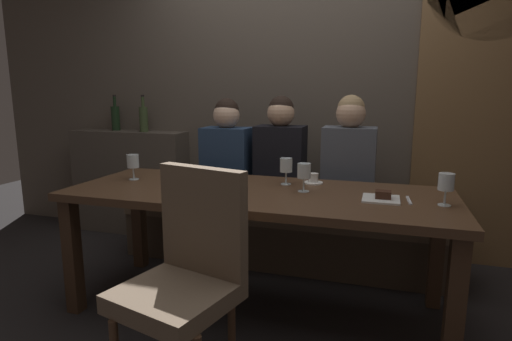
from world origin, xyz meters
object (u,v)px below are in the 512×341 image
object	(u,v)px
chair_near_side	(188,267)
banquette_bench	(284,235)
wine_glass_far_right	(304,172)
wine_bottle_dark_red	(116,117)
fork_on_table	(409,200)
diner_redhead	(227,155)
diner_bearded	(280,155)
wine_glass_far_left	(133,162)
wine_glass_near_left	(286,166)
espresso_cup	(313,179)
wine_bottle_pale_label	(144,118)
diner_far_end	(349,159)
wine_glass_center_front	(446,183)
dessert_plate	(382,197)
dining_table	(257,205)

from	to	relation	value
chair_near_side	banquette_bench	bearing A→B (deg)	86.44
chair_near_side	wine_glass_far_right	distance (m)	0.90
wine_bottle_dark_red	fork_on_table	size ratio (longest dim) A/B	1.92
diner_redhead	fork_on_table	size ratio (longest dim) A/B	4.74
diner_bearded	wine_glass_far_right	world-z (taller)	diner_bearded
fork_on_table	wine_glass_far_left	bearing A→B (deg)	175.12
diner_redhead	wine_glass_near_left	xyz separation A→B (m)	(0.58, -0.49, 0.03)
espresso_cup	wine_bottle_pale_label	bearing A→B (deg)	155.96
banquette_bench	diner_redhead	xyz separation A→B (m)	(-0.45, -0.01, 0.60)
diner_far_end	wine_bottle_dark_red	world-z (taller)	diner_far_end
wine_bottle_dark_red	espresso_cup	bearing A→B (deg)	-21.55
wine_glass_near_left	wine_bottle_pale_label	bearing A→B (deg)	151.34
wine_glass_far_right	wine_glass_center_front	world-z (taller)	same
espresso_cup	dessert_plate	size ratio (longest dim) A/B	0.63
dessert_plate	diner_redhead	bearing A→B (deg)	148.47
wine_glass_far_left	wine_bottle_dark_red	bearing A→B (deg)	129.76
wine_glass_far_left	wine_glass_near_left	bearing A→B (deg)	8.66
wine_glass_center_front	dessert_plate	bearing A→B (deg)	176.23
wine_bottle_dark_red	wine_glass_far_left	distance (m)	1.33
dining_table	banquette_bench	distance (m)	0.82
diner_redhead	espresso_cup	size ratio (longest dim) A/B	6.71
fork_on_table	diner_bearded	bearing A→B (deg)	136.98
diner_redhead	diner_far_end	distance (m)	0.91
wine_glass_far_left	fork_on_table	world-z (taller)	wine_glass_far_left
diner_bearded	fork_on_table	xyz separation A→B (m)	(0.87, -0.72, -0.10)
wine_glass_center_front	wine_glass_far_left	xyz separation A→B (m)	(-1.85, 0.09, -0.00)
dining_table	diner_redhead	distance (m)	0.84
banquette_bench	wine_bottle_pale_label	distance (m)	1.64
banquette_bench	dessert_plate	size ratio (longest dim) A/B	13.16
diner_bearded	dessert_plate	world-z (taller)	diner_bearded
wine_glass_far_right	wine_glass_center_front	distance (m)	0.73
fork_on_table	banquette_bench	bearing A→B (deg)	136.82
wine_glass_far_right	wine_bottle_pale_label	bearing A→B (deg)	149.30
diner_redhead	wine_glass_near_left	size ratio (longest dim) A/B	4.91
diner_bearded	wine_glass_far_left	distance (m)	1.06
banquette_bench	wine_glass_center_front	distance (m)	1.39
banquette_bench	diner_redhead	size ratio (longest dim) A/B	3.10
wine_bottle_dark_red	wine_glass_near_left	xyz separation A→B (m)	(1.82, -0.86, -0.21)
espresso_cup	fork_on_table	xyz separation A→B (m)	(0.55, -0.27, -0.02)
wine_bottle_dark_red	diner_far_end	bearing A→B (deg)	-10.28
wine_bottle_pale_label	wine_glass_far_right	xyz separation A→B (m)	(1.64, -0.97, -0.21)
wine_bottle_pale_label	dining_table	bearing A→B (deg)	-36.65
wine_bottle_pale_label	fork_on_table	world-z (taller)	wine_bottle_pale_label
dining_table	fork_on_table	size ratio (longest dim) A/B	12.94
diner_bearded	wine_glass_far_left	bearing A→B (deg)	-140.26
wine_bottle_pale_label	wine_glass_far_right	world-z (taller)	wine_bottle_pale_label
wine_glass_near_left	wine_glass_center_front	bearing A→B (deg)	-15.18
wine_bottle_dark_red	wine_glass_far_left	size ratio (longest dim) A/B	1.99
wine_glass_near_left	dessert_plate	bearing A→B (deg)	-20.83
wine_bottle_dark_red	dessert_plate	distance (m)	2.64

